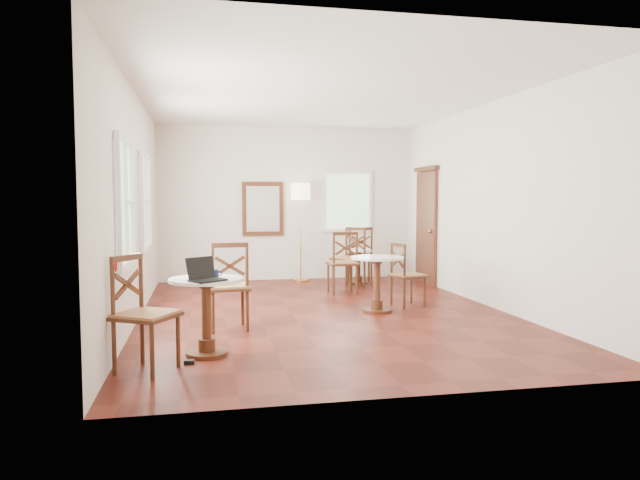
{
  "coord_description": "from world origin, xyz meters",
  "views": [
    {
      "loc": [
        -1.64,
        -7.79,
        1.58
      ],
      "look_at": [
        0.0,
        0.3,
        1.0
      ],
      "focal_mm": 32.37,
      "sensor_mm": 36.0,
      "label": 1
    }
  ],
  "objects_px": {
    "chair_mid_a": "(343,263)",
    "water_glass": "(196,274)",
    "chair_near_b": "(143,314)",
    "chair_near_a": "(228,286)",
    "cafe_table_back": "(358,262)",
    "cafe_table_near": "(206,308)",
    "floor_lamp": "(301,198)",
    "chair_back_b": "(350,258)",
    "laptop": "(205,275)",
    "power_adapter": "(189,362)",
    "navy_mug": "(216,274)",
    "cafe_table_mid": "(377,278)",
    "mouse": "(205,279)",
    "chair_back_a": "(360,255)",
    "chair_mid_b": "(407,275)"
  },
  "relations": [
    {
      "from": "floor_lamp",
      "to": "navy_mug",
      "type": "height_order",
      "value": "floor_lamp"
    },
    {
      "from": "cafe_table_back",
      "to": "chair_back_b",
      "type": "relative_size",
      "value": 0.6
    },
    {
      "from": "chair_mid_a",
      "to": "water_glass",
      "type": "xyz_separation_m",
      "value": [
        -2.37,
        -3.45,
        0.31
      ]
    },
    {
      "from": "floor_lamp",
      "to": "chair_mid_a",
      "type": "bearing_deg",
      "value": -73.66
    },
    {
      "from": "laptop",
      "to": "power_adapter",
      "type": "height_order",
      "value": "laptop"
    },
    {
      "from": "chair_back_a",
      "to": "chair_mid_b",
      "type": "bearing_deg",
      "value": 100.98
    },
    {
      "from": "chair_near_b",
      "to": "laptop",
      "type": "bearing_deg",
      "value": -35.65
    },
    {
      "from": "floor_lamp",
      "to": "power_adapter",
      "type": "xyz_separation_m",
      "value": [
        -1.99,
        -5.36,
        -1.59
      ]
    },
    {
      "from": "cafe_table_back",
      "to": "navy_mug",
      "type": "distance_m",
      "value": 5.31
    },
    {
      "from": "chair_near_b",
      "to": "navy_mug",
      "type": "bearing_deg",
      "value": -24.75
    },
    {
      "from": "chair_mid_b",
      "to": "laptop",
      "type": "height_order",
      "value": "laptop"
    },
    {
      "from": "cafe_table_back",
      "to": "power_adapter",
      "type": "relative_size",
      "value": 6.43
    },
    {
      "from": "laptop",
      "to": "floor_lamp",
      "type": "bearing_deg",
      "value": 34.62
    },
    {
      "from": "chair_mid_a",
      "to": "water_glass",
      "type": "height_order",
      "value": "chair_mid_a"
    },
    {
      "from": "cafe_table_near",
      "to": "floor_lamp",
      "type": "bearing_deg",
      "value": 70.29
    },
    {
      "from": "cafe_table_near",
      "to": "water_glass",
      "type": "distance_m",
      "value": 0.36
    },
    {
      "from": "floor_lamp",
      "to": "navy_mug",
      "type": "xyz_separation_m",
      "value": [
        -1.72,
        -5.04,
        -0.78
      ]
    },
    {
      "from": "cafe_table_mid",
      "to": "laptop",
      "type": "relative_size",
      "value": 1.9
    },
    {
      "from": "cafe_table_back",
      "to": "chair_near_b",
      "type": "xyz_separation_m",
      "value": [
        -3.4,
        -4.98,
        0.13
      ]
    },
    {
      "from": "chair_mid_a",
      "to": "chair_back_b",
      "type": "xyz_separation_m",
      "value": [
        0.29,
        0.65,
        0.02
      ]
    },
    {
      "from": "cafe_table_near",
      "to": "chair_near_a",
      "type": "distance_m",
      "value": 1.15
    },
    {
      "from": "chair_near_b",
      "to": "chair_near_a",
      "type": "bearing_deg",
      "value": 2.51
    },
    {
      "from": "chair_back_b",
      "to": "laptop",
      "type": "height_order",
      "value": "chair_back_b"
    },
    {
      "from": "chair_near_a",
      "to": "power_adapter",
      "type": "xyz_separation_m",
      "value": [
        -0.44,
        -1.41,
        -0.51
      ]
    },
    {
      "from": "chair_mid_b",
      "to": "laptop",
      "type": "distance_m",
      "value": 3.78
    },
    {
      "from": "water_glass",
      "to": "power_adapter",
      "type": "relative_size",
      "value": 0.85
    },
    {
      "from": "power_adapter",
      "to": "chair_near_b",
      "type": "bearing_deg",
      "value": -161.45
    },
    {
      "from": "cafe_table_near",
      "to": "water_glass",
      "type": "bearing_deg",
      "value": 149.67
    },
    {
      "from": "cafe_table_back",
      "to": "mouse",
      "type": "bearing_deg",
      "value": -120.84
    },
    {
      "from": "chair_near_b",
      "to": "cafe_table_back",
      "type": "bearing_deg",
      "value": -3.37
    },
    {
      "from": "chair_near_a",
      "to": "floor_lamp",
      "type": "distance_m",
      "value": 4.37
    },
    {
      "from": "cafe_table_back",
      "to": "chair_back_a",
      "type": "bearing_deg",
      "value": 1.81
    },
    {
      "from": "chair_near_a",
      "to": "water_glass",
      "type": "relative_size",
      "value": 12.62
    },
    {
      "from": "chair_mid_b",
      "to": "laptop",
      "type": "xyz_separation_m",
      "value": [
        -2.93,
        -2.36,
        0.38
      ]
    },
    {
      "from": "cafe_table_back",
      "to": "chair_mid_a",
      "type": "relative_size",
      "value": 0.62
    },
    {
      "from": "mouse",
      "to": "power_adapter",
      "type": "bearing_deg",
      "value": -148.84
    },
    {
      "from": "cafe_table_back",
      "to": "chair_near_b",
      "type": "bearing_deg",
      "value": -124.33
    },
    {
      "from": "cafe_table_back",
      "to": "power_adapter",
      "type": "xyz_separation_m",
      "value": [
        -3.0,
        -4.85,
        -0.38
      ]
    },
    {
      "from": "cafe_table_back",
      "to": "chair_back_a",
      "type": "height_order",
      "value": "chair_back_a"
    },
    {
      "from": "floor_lamp",
      "to": "mouse",
      "type": "bearing_deg",
      "value": -109.09
    },
    {
      "from": "laptop",
      "to": "navy_mug",
      "type": "bearing_deg",
      "value": 26.65
    },
    {
      "from": "chair_mid_b",
      "to": "chair_back_b",
      "type": "height_order",
      "value": "chair_back_b"
    },
    {
      "from": "cafe_table_near",
      "to": "chair_back_a",
      "type": "relative_size",
      "value": 0.73
    },
    {
      "from": "cafe_table_back",
      "to": "water_glass",
      "type": "height_order",
      "value": "water_glass"
    },
    {
      "from": "laptop",
      "to": "mouse",
      "type": "relative_size",
      "value": 4.9
    },
    {
      "from": "chair_back_a",
      "to": "navy_mug",
      "type": "relative_size",
      "value": 10.4
    },
    {
      "from": "cafe_table_near",
      "to": "chair_mid_a",
      "type": "bearing_deg",
      "value": 57.07
    },
    {
      "from": "chair_near_a",
      "to": "cafe_table_near",
      "type": "bearing_deg",
      "value": 72.49
    },
    {
      "from": "chair_back_b",
      "to": "navy_mug",
      "type": "xyz_separation_m",
      "value": [
        -2.46,
        -4.12,
        0.29
      ]
    },
    {
      "from": "chair_back_a",
      "to": "navy_mug",
      "type": "xyz_separation_m",
      "value": [
        -2.76,
        -4.53,
        0.29
      ]
    }
  ]
}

